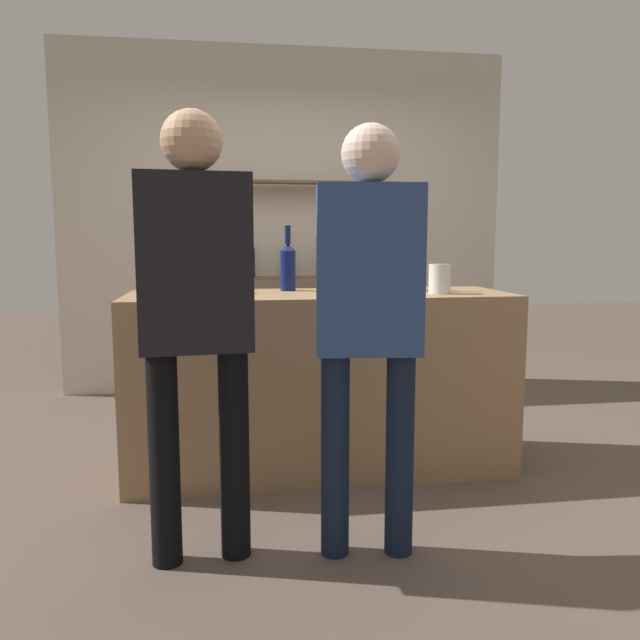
{
  "coord_description": "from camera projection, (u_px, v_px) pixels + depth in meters",
  "views": [
    {
      "loc": [
        -0.5,
        -3.32,
        1.27
      ],
      "look_at": [
        0.0,
        0.0,
        0.83
      ],
      "focal_mm": 35.0,
      "sensor_mm": 36.0,
      "label": 1
    }
  ],
  "objects": [
    {
      "name": "cork_jar",
      "position": [
        440.0,
        279.0,
        3.33
      ],
      "size": [
        0.12,
        0.12,
        0.16
      ],
      "color": "silver",
      "rests_on": "bar_counter"
    },
    {
      "name": "bar_counter",
      "position": [
        320.0,
        381.0,
        3.43
      ],
      "size": [
        2.06,
        0.67,
        0.97
      ],
      "primitive_type": "cube",
      "color": "#997551",
      "rests_on": "ground_plane"
    },
    {
      "name": "customer_left",
      "position": [
        196.0,
        301.0,
        2.35
      ],
      "size": [
        0.44,
        0.23,
        1.74
      ],
      "rotation": [
        0.0,
        0.0,
        1.66
      ],
      "color": "black",
      "rests_on": "ground_plane"
    },
    {
      "name": "counter_bottle_1",
      "position": [
        288.0,
        266.0,
        3.5
      ],
      "size": [
        0.09,
        0.09,
        0.37
      ],
      "color": "#0F1956",
      "rests_on": "bar_counter"
    },
    {
      "name": "ground_plane",
      "position": [
        320.0,
        467.0,
        3.49
      ],
      "size": [
        16.0,
        16.0,
        0.0
      ],
      "primitive_type": "plane",
      "color": "brown"
    },
    {
      "name": "wine_glass",
      "position": [
        366.0,
        269.0,
        3.39
      ],
      "size": [
        0.09,
        0.09,
        0.16
      ],
      "color": "silver",
      "rests_on": "bar_counter"
    },
    {
      "name": "customer_center",
      "position": [
        369.0,
        305.0,
        2.41
      ],
      "size": [
        0.42,
        0.22,
        1.7
      ],
      "rotation": [
        0.0,
        0.0,
        1.45
      ],
      "color": "#121C33",
      "rests_on": "ground_plane"
    },
    {
      "name": "counter_bottle_0",
      "position": [
        381.0,
        265.0,
        3.59
      ],
      "size": [
        0.08,
        0.08,
        0.37
      ],
      "color": "#0F1956",
      "rests_on": "bar_counter"
    },
    {
      "name": "counter_bottle_2",
      "position": [
        412.0,
        269.0,
        3.49
      ],
      "size": [
        0.07,
        0.07,
        0.32
      ],
      "color": "brown",
      "rests_on": "bar_counter"
    },
    {
      "name": "back_shelf",
      "position": [
        287.0,
        255.0,
        5.06
      ],
      "size": [
        1.8,
        0.18,
        1.72
      ],
      "color": "brown",
      "rests_on": "ground_plane"
    },
    {
      "name": "ice_bucket",
      "position": [
        187.0,
        271.0,
        3.35
      ],
      "size": [
        0.23,
        0.23,
        0.24
      ],
      "color": "#B2B2B7",
      "rests_on": "bar_counter"
    },
    {
      "name": "back_wall",
      "position": [
        286.0,
        222.0,
        5.21
      ],
      "size": [
        3.66,
        0.12,
        2.8
      ],
      "primitive_type": "cube",
      "color": "beige",
      "rests_on": "ground_plane"
    }
  ]
}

